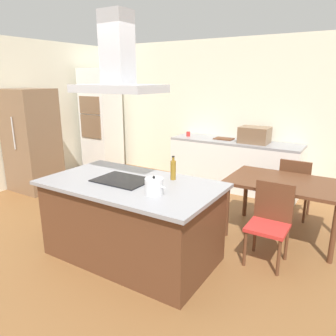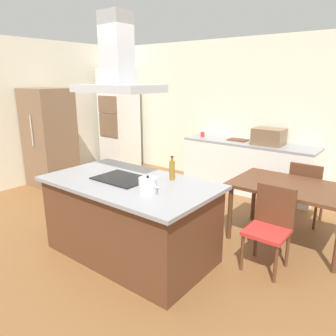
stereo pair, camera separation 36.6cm
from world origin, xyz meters
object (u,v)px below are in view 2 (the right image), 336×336
countertop_microwave (269,137)px  dining_table (292,192)px  wall_oven_stack (119,119)px  chair_facing_back_wall (306,189)px  coffee_mug_red (203,134)px  range_hood (117,67)px  chair_facing_island (270,222)px  refrigerator (50,138)px  cooktop (122,179)px  olive_oil_bottle (172,170)px  cutting_board (238,140)px  tea_kettle (148,186)px

countertop_microwave → dining_table: size_ratio=0.36×
countertop_microwave → dining_table: 1.74m
wall_oven_stack → chair_facing_back_wall: wall_oven_stack is taller
coffee_mug_red → range_hood: bearing=-76.0°
coffee_mug_red → chair_facing_back_wall: 2.34m
dining_table → chair_facing_back_wall: (-0.00, 0.67, -0.16)m
coffee_mug_red → chair_facing_island: 3.05m
countertop_microwave → chair_facing_back_wall: 1.30m
refrigerator → dining_table: size_ratio=1.30×
chair_facing_island → cooktop: bearing=-152.6°
olive_oil_bottle → cutting_board: size_ratio=0.79×
cooktop → dining_table: cooktop is taller
wall_oven_stack → chair_facing_island: bearing=-24.0°
dining_table → chair_facing_island: 0.68m
coffee_mug_red → range_hood: 3.16m
countertop_microwave → coffee_mug_red: countertop_microwave is taller
wall_oven_stack → cutting_board: bearing=5.8°
tea_kettle → cutting_board: 3.15m
dining_table → chair_facing_back_wall: 0.68m
coffee_mug_red → chair_facing_island: coffee_mug_red is taller
tea_kettle → dining_table: size_ratio=0.17×
chair_facing_island → countertop_microwave: bearing=112.4°
cutting_board → chair_facing_island: (1.46, -2.18, -0.40)m
coffee_mug_red → cooktop: bearing=-76.0°
range_hood → coffee_mug_red: bearing=104.0°
coffee_mug_red → refrigerator: 2.89m
countertop_microwave → tea_kettle: bearing=-90.7°
olive_oil_bottle → wall_oven_stack: 3.99m
cooktop → olive_oil_bottle: size_ratio=2.23×
refrigerator → range_hood: size_ratio=2.02×
olive_oil_bottle → wall_oven_stack: (-3.24, 2.32, 0.09)m
cooktop → refrigerator: (-2.87, 0.93, 0.00)m
tea_kettle → chair_facing_back_wall: 2.48m
dining_table → chair_facing_back_wall: chair_facing_back_wall is taller
chair_facing_island → wall_oven_stack: bearing=156.0°
cooktop → range_hood: size_ratio=0.67×
chair_facing_back_wall → dining_table: bearing=-90.0°
range_hood → chair_facing_island: bearing=27.4°
range_hood → tea_kettle: bearing=-17.5°
countertop_microwave → range_hood: 3.12m
cooktop → chair_facing_island: size_ratio=0.67×
countertop_microwave → chair_facing_island: 2.36m
cutting_board → dining_table: (1.46, -1.51, -0.24)m
tea_kettle → coffee_mug_red: (-1.26, 3.03, -0.04)m
cutting_board → refrigerator: size_ratio=0.19×
cooktop → chair_facing_back_wall: cooktop is taller
olive_oil_bottle → cooktop: bearing=-144.2°
range_hood → chair_facing_back_wall: bearing=55.1°
olive_oil_bottle → countertop_microwave: countertop_microwave is taller
cooktop → range_hood: 1.20m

